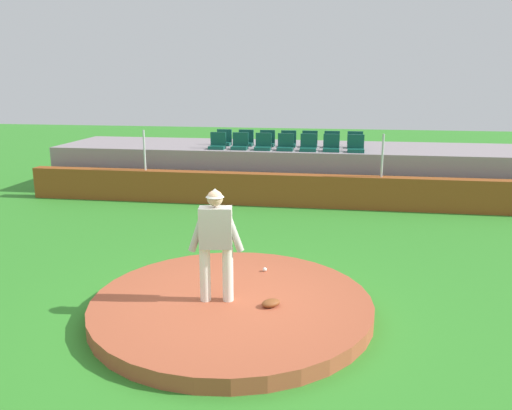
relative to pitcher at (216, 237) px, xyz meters
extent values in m
plane|color=#328828|center=(0.21, 0.09, -1.26)|extent=(60.00, 60.00, 0.00)
cylinder|color=#AA5032|center=(0.21, 0.09, -1.14)|extent=(4.36, 4.36, 0.23)
cylinder|color=white|center=(-0.17, -0.03, -0.60)|extent=(0.16, 0.16, 0.86)
cylinder|color=white|center=(0.17, 0.03, -0.60)|extent=(0.16, 0.16, 0.86)
cube|color=#B7B2A8|center=(0.00, 0.00, 0.15)|extent=(0.52, 0.32, 0.62)
cylinder|color=#B7B2A8|center=(-0.25, -0.04, 0.11)|extent=(0.34, 0.16, 0.69)
cylinder|color=#B7B2A8|center=(0.25, 0.04, 0.11)|extent=(0.35, 0.16, 0.69)
sphere|color=tan|center=(0.00, 0.00, 0.59)|extent=(0.24, 0.24, 0.24)
cone|color=#B7B2A8|center=(0.00, 0.00, 0.68)|extent=(0.31, 0.31, 0.13)
sphere|color=white|center=(0.56, 1.31, -0.99)|extent=(0.07, 0.07, 0.07)
ellipsoid|color=brown|center=(0.85, -0.09, -0.97)|extent=(0.36, 0.35, 0.11)
cube|color=brown|center=(0.21, 7.08, -0.80)|extent=(15.04, 0.40, 0.92)
cylinder|color=silver|center=(-3.80, 7.08, 0.25)|extent=(0.06, 0.06, 1.18)
cylinder|color=silver|center=(2.99, 7.08, 0.25)|extent=(0.06, 0.06, 1.18)
cube|color=gray|center=(0.21, 9.31, -0.54)|extent=(14.79, 3.22, 1.44)
cube|color=#104C40|center=(-1.88, 8.18, 0.23)|extent=(0.48, 0.44, 0.10)
cube|color=#104C40|center=(-1.88, 8.36, 0.48)|extent=(0.48, 0.08, 0.40)
cube|color=#104C40|center=(-1.18, 8.18, 0.23)|extent=(0.48, 0.44, 0.10)
cube|color=#104C40|center=(-1.18, 8.36, 0.48)|extent=(0.48, 0.08, 0.40)
cube|color=#104C40|center=(-0.46, 8.17, 0.23)|extent=(0.48, 0.44, 0.10)
cube|color=#104C40|center=(-0.46, 8.35, 0.48)|extent=(0.48, 0.08, 0.40)
cube|color=#104C40|center=(0.22, 8.17, 0.23)|extent=(0.48, 0.44, 0.10)
cube|color=#104C40|center=(0.22, 8.35, 0.48)|extent=(0.48, 0.08, 0.40)
cube|color=#104C40|center=(0.91, 8.15, 0.23)|extent=(0.48, 0.44, 0.10)
cube|color=#104C40|center=(0.91, 8.33, 0.48)|extent=(0.48, 0.08, 0.40)
cube|color=#104C40|center=(1.59, 8.17, 0.23)|extent=(0.48, 0.44, 0.10)
cube|color=#104C40|center=(1.59, 8.35, 0.48)|extent=(0.48, 0.08, 0.40)
cube|color=#104C40|center=(2.31, 8.14, 0.23)|extent=(0.48, 0.44, 0.10)
cube|color=#104C40|center=(2.31, 8.32, 0.48)|extent=(0.48, 0.08, 0.40)
cube|color=#104C40|center=(-1.88, 9.07, 0.23)|extent=(0.48, 0.44, 0.10)
cube|color=#104C40|center=(-1.88, 9.25, 0.48)|extent=(0.48, 0.08, 0.40)
cube|color=#104C40|center=(-1.16, 9.08, 0.23)|extent=(0.48, 0.44, 0.10)
cube|color=#104C40|center=(-1.16, 9.26, 0.48)|extent=(0.48, 0.08, 0.40)
cube|color=#104C40|center=(-0.46, 9.05, 0.23)|extent=(0.48, 0.44, 0.10)
cube|color=#104C40|center=(-0.46, 9.23, 0.48)|extent=(0.48, 0.08, 0.40)
cube|color=#104C40|center=(0.23, 9.03, 0.23)|extent=(0.48, 0.44, 0.10)
cube|color=#104C40|center=(0.23, 9.21, 0.48)|extent=(0.48, 0.08, 0.40)
cube|color=#104C40|center=(0.90, 9.06, 0.23)|extent=(0.48, 0.44, 0.10)
cube|color=#104C40|center=(0.90, 9.24, 0.48)|extent=(0.48, 0.08, 0.40)
cube|color=#104C40|center=(1.60, 9.08, 0.23)|extent=(0.48, 0.44, 0.10)
cube|color=#104C40|center=(1.60, 9.26, 0.48)|extent=(0.48, 0.08, 0.40)
cube|color=#104C40|center=(2.32, 9.08, 0.23)|extent=(0.48, 0.44, 0.10)
cube|color=#104C40|center=(2.32, 9.26, 0.48)|extent=(0.48, 0.08, 0.40)
camera|label=1|loc=(1.73, -7.12, 2.32)|focal=35.89mm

